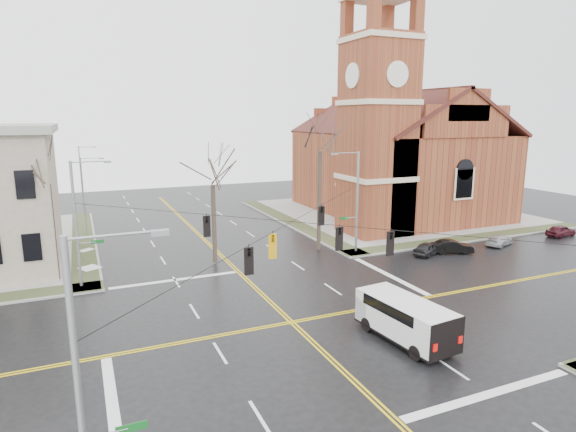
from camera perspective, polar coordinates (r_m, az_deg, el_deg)
name	(u,v)px	position (r m, az deg, el deg)	size (l,w,h in m)	color
ground	(292,322)	(29.59, 0.44, -12.48)	(120.00, 120.00, 0.00)	black
sidewalks	(292,321)	(29.56, 0.44, -12.34)	(80.00, 80.00, 0.17)	gray
road_markings	(292,322)	(29.59, 0.44, -12.47)	(100.00, 100.00, 0.01)	gold
church	(394,147)	(61.12, 12.42, 7.98)	(24.28, 27.48, 27.50)	brown
signal_pole_ne	(356,199)	(43.09, 8.01, 2.01)	(2.75, 0.22, 9.00)	gray
signal_pole_nw	(78,221)	(36.86, -23.60, -0.51)	(2.75, 0.22, 9.00)	gray
signal_pole_sw	(85,384)	(14.98, -22.94, -17.89)	(2.75, 0.22, 9.00)	gray
span_wires	(292,222)	(27.63, 0.46, -0.67)	(23.02, 23.02, 0.03)	black
traffic_signals	(297,237)	(27.21, 1.03, -2.49)	(8.21, 8.26, 1.30)	black
streetlight_north_a	(85,193)	(53.21, -22.96, 2.50)	(2.30, 0.20, 8.00)	gray
streetlight_north_b	(82,173)	(73.05, -23.24, 4.74)	(2.30, 0.20, 8.00)	gray
cargo_van	(402,316)	(27.78, 13.38, -11.42)	(2.95, 6.25, 2.30)	white
parked_car_a	(428,248)	(44.78, 16.26, -3.70)	(1.40, 3.47, 1.18)	black
parked_car_b	(452,247)	(45.95, 18.88, -3.46)	(1.28, 3.67, 1.21)	black
parked_car_c	(500,240)	(50.42, 23.80, -2.61)	(1.47, 3.61, 1.05)	#B9B9BC
parked_car_d	(561,231)	(56.92, 29.61, -1.51)	(1.45, 3.59, 1.22)	#40121B
tree_nw_far	(48,178)	(38.74, -26.61, 4.09)	(4.00, 4.00, 10.79)	#31261F
tree_nw_near	(213,180)	(39.52, -8.93, 4.26)	(4.00, 4.00, 9.78)	#31261F
tree_ne	(320,145)	(42.92, 3.80, 8.44)	(4.00, 4.00, 13.43)	#31261F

